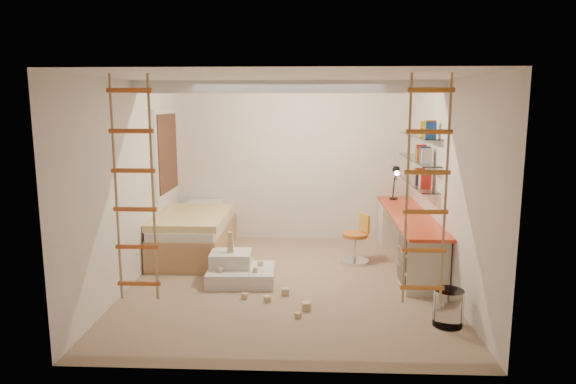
{
  "coord_description": "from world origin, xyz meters",
  "views": [
    {
      "loc": [
        0.28,
        -6.4,
        2.32
      ],
      "look_at": [
        0.0,
        0.3,
        1.15
      ],
      "focal_mm": 32.0,
      "sensor_mm": 36.0,
      "label": 1
    }
  ],
  "objects_px": {
    "bed": "(195,233)",
    "swivel_chair": "(356,245)",
    "play_platform": "(238,271)",
    "desk": "(408,237)"
  },
  "relations": [
    {
      "from": "bed",
      "to": "play_platform",
      "type": "distance_m",
      "value": 1.49
    },
    {
      "from": "desk",
      "to": "swivel_chair",
      "type": "xyz_separation_m",
      "value": [
        -0.75,
        0.03,
        -0.14
      ]
    },
    {
      "from": "desk",
      "to": "play_platform",
      "type": "xyz_separation_m",
      "value": [
        -2.36,
        -0.85,
        -0.25
      ]
    },
    {
      "from": "swivel_chair",
      "to": "play_platform",
      "type": "relative_size",
      "value": 0.81
    },
    {
      "from": "desk",
      "to": "bed",
      "type": "relative_size",
      "value": 1.4
    },
    {
      "from": "swivel_chair",
      "to": "play_platform",
      "type": "distance_m",
      "value": 1.84
    },
    {
      "from": "swivel_chair",
      "to": "play_platform",
      "type": "bearing_deg",
      "value": -151.17
    },
    {
      "from": "bed",
      "to": "swivel_chair",
      "type": "bearing_deg",
      "value": -7.69
    },
    {
      "from": "swivel_chair",
      "to": "play_platform",
      "type": "height_order",
      "value": "swivel_chair"
    },
    {
      "from": "bed",
      "to": "desk",
      "type": "bearing_deg",
      "value": -6.49
    }
  ]
}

